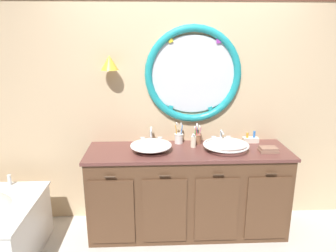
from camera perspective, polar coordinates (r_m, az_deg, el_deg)
name	(u,v)px	position (r m, az deg, el deg)	size (l,w,h in m)	color
ground_plane	(183,244)	(3.27, 2.82, -20.67)	(14.00, 14.00, 0.00)	silver
back_wall_assembly	(180,99)	(3.27, 2.27, 4.87)	(6.40, 0.26, 2.60)	#D6B78E
vanity_counter	(188,190)	(3.26, 3.57, -11.60)	(1.99, 0.61, 0.88)	brown
sink_basin_left	(151,146)	(3.02, -3.11, -3.59)	(0.40, 0.40, 0.12)	white
sink_basin_right	(226,145)	(3.10, 10.50, -3.42)	(0.45, 0.45, 0.11)	white
faucet_set_left	(151,137)	(3.23, -3.08, -2.04)	(0.23, 0.13, 0.18)	silver
faucet_set_right	(221,137)	(3.31, 9.63, -2.07)	(0.21, 0.13, 0.14)	silver
toothbrush_holder_left	(179,138)	(3.25, 1.97, -2.18)	(0.09, 0.09, 0.22)	white
toothbrush_holder_right	(197,138)	(3.26, 5.32, -2.21)	(0.10, 0.10, 0.21)	#996647
soap_dispenser	(193,141)	(3.14, 4.64, -2.77)	(0.05, 0.06, 0.15)	#EFE5C6
folded_hand_towel	(268,150)	(3.17, 17.80, -4.12)	(0.17, 0.12, 0.05)	#936B56
toiletry_basket	(250,139)	(3.40, 14.79, -2.37)	(0.16, 0.08, 0.12)	beige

